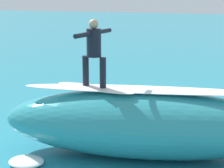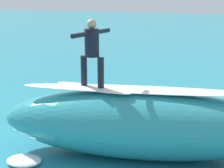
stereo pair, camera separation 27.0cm
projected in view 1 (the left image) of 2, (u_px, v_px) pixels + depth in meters
The scene contains 9 objects.
ground_plane at pixel (161, 119), 11.80m from camera, with size 120.00×120.00×0.00m, color teal.
wave_crest at pixel (143, 124), 9.03m from camera, with size 7.06×2.08×1.67m, color teal.
wave_foam_lip at pixel (144, 90), 8.82m from camera, with size 6.00×0.73×0.08m, color white.
surfboard_riding at pixel (94, 88), 8.98m from camera, with size 2.18×0.52×0.08m, color silver.
surfer_riding at pixel (94, 48), 8.74m from camera, with size 0.64×1.54×1.64m.
surfboard_paddling at pixel (124, 105), 13.09m from camera, with size 2.32×0.58×0.10m, color #E0563D.
surfer_paddling at pixel (122, 101), 12.94m from camera, with size 0.85×1.74×0.32m.
foam_patch_near at pixel (206, 130), 10.74m from camera, with size 0.62×0.42×0.13m, color white.
foam_patch_mid at pixel (26, 162), 8.69m from camera, with size 0.86×0.69×0.16m, color white.
Camera 1 is at (-2.06, 11.08, 4.01)m, focal length 58.42 mm.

